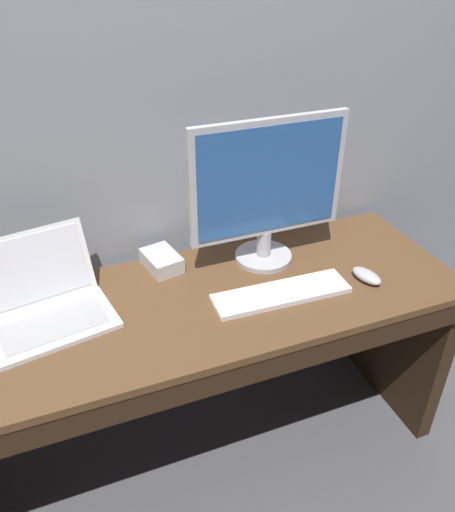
% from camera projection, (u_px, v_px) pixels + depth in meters
% --- Properties ---
extents(ground_plane, '(14.00, 14.00, 0.00)m').
position_uv_depth(ground_plane, '(197.00, 449.00, 2.00)').
color(ground_plane, '#4C4C51').
extents(desk, '(1.78, 0.59, 0.73)m').
position_uv_depth(desk, '(194.00, 358.00, 1.72)').
color(desk, brown).
rests_on(desk, ground).
extents(laptop_white, '(0.40, 0.36, 0.23)m').
position_uv_depth(laptop_white, '(45.00, 302.00, 1.51)').
color(laptop_white, white).
rests_on(laptop_white, desk).
extents(external_monitor, '(0.53, 0.20, 0.51)m').
position_uv_depth(external_monitor, '(268.00, 191.00, 1.66)').
color(external_monitor, '#B7B7BC').
rests_on(external_monitor, desk).
extents(wired_keyboard, '(0.45, 0.14, 0.02)m').
position_uv_depth(wired_keyboard, '(281.00, 293.00, 1.62)').
color(wired_keyboard, white).
rests_on(wired_keyboard, desk).
extents(computer_mouse, '(0.08, 0.12, 0.03)m').
position_uv_depth(computer_mouse, '(367.00, 276.00, 1.69)').
color(computer_mouse, '#B7B7BC').
rests_on(computer_mouse, desk).
extents(external_drive_box, '(0.13, 0.17, 0.05)m').
position_uv_depth(external_drive_box, '(162.00, 261.00, 1.75)').
color(external_drive_box, silver).
rests_on(external_drive_box, desk).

